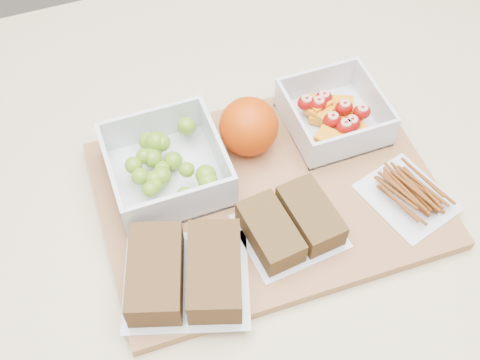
{
  "coord_description": "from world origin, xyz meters",
  "views": [
    {
      "loc": [
        -0.16,
        -0.41,
        1.55
      ],
      "look_at": [
        -0.01,
        -0.0,
        0.93
      ],
      "focal_mm": 45.0,
      "sensor_mm": 36.0,
      "label": 1
    }
  ],
  "objects": [
    {
      "name": "sandwich_bag_left",
      "position": [
        -0.12,
        -0.11,
        0.94
      ],
      "size": [
        0.17,
        0.16,
        0.04
      ],
      "color": "silver",
      "rests_on": "cutting_board"
    },
    {
      "name": "orange",
      "position": [
        0.02,
        0.05,
        0.95
      ],
      "size": [
        0.08,
        0.08,
        0.08
      ],
      "primitive_type": "sphere",
      "color": "#C43D04",
      "rests_on": "cutting_board"
    },
    {
      "name": "fruit_container",
      "position": [
        0.14,
        0.05,
        0.94
      ],
      "size": [
        0.12,
        0.12,
        0.05
      ],
      "color": "silver",
      "rests_on": "cutting_board"
    },
    {
      "name": "cutting_board",
      "position": [
        0.02,
        -0.02,
        0.91
      ],
      "size": [
        0.43,
        0.31,
        0.02
      ],
      "primitive_type": "cube",
      "rotation": [
        0.0,
        0.0,
        -0.03
      ],
      "color": "#A46E44",
      "rests_on": "counter"
    },
    {
      "name": "sandwich_bag_center",
      "position": [
        0.02,
        -0.09,
        0.93
      ],
      "size": [
        0.13,
        0.11,
        0.04
      ],
      "color": "silver",
      "rests_on": "cutting_board"
    },
    {
      "name": "counter",
      "position": [
        0.0,
        0.0,
        0.45
      ],
      "size": [
        1.2,
        0.9,
        0.9
      ],
      "primitive_type": "cube",
      "color": "beige",
      "rests_on": "ground"
    },
    {
      "name": "grape_container",
      "position": [
        -0.1,
        0.04,
        0.94
      ],
      "size": [
        0.14,
        0.14,
        0.06
      ],
      "color": "silver",
      "rests_on": "cutting_board"
    },
    {
      "name": "pretzel_bag",
      "position": [
        0.18,
        -0.09,
        0.93
      ],
      "size": [
        0.12,
        0.13,
        0.02
      ],
      "color": "silver",
      "rests_on": "cutting_board"
    }
  ]
}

